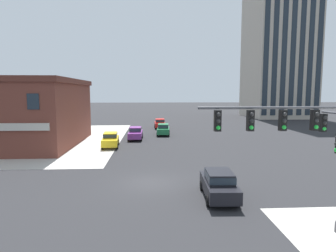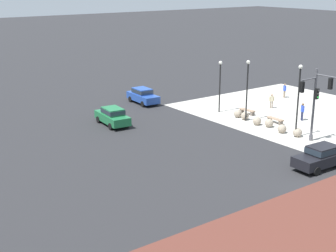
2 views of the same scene
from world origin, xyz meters
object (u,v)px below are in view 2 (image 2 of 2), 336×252
traffic_signal_main (331,95)px  car_parked_curb (113,116)px  bench_mid_block (247,111)px  street_lamp_corner_near (299,93)px  pedestrian_near_bench (272,100)px  pedestrian_walking_east (285,90)px  pedestrian_at_curb (302,111)px  car_main_southbound_near (143,95)px  car_main_mid (321,156)px  bollard_sphere_curb_a (297,132)px  street_lamp_mid_sidewalk (247,84)px  bollard_sphere_curb_b (282,129)px  bench_near_signal (275,120)px  bollard_sphere_curb_d (257,121)px  bollard_sphere_curb_c (269,123)px  bollard_sphere_curb_f (238,114)px  street_lamp_corner_far (220,80)px  bollard_sphere_curb_e (245,116)px

traffic_signal_main → car_parked_curb: bearing=35.2°
bench_mid_block → street_lamp_corner_near: size_ratio=0.29×
pedestrian_near_bench → pedestrian_walking_east: bearing=-63.5°
pedestrian_at_curb → car_parked_curb: 18.27m
car_main_southbound_near → car_main_mid: same height
bollard_sphere_curb_a → street_lamp_mid_sidewalk: size_ratio=0.13×
bench_mid_block → bollard_sphere_curb_a: bearing=166.9°
street_lamp_mid_sidewalk → car_main_mid: street_lamp_mid_sidewalk is taller
pedestrian_near_bench → street_lamp_mid_sidewalk: (-1.86, 5.66, 2.78)m
bollard_sphere_curb_b → bench_near_signal: bearing=-37.4°
bollard_sphere_curb_a → bollard_sphere_curb_d: size_ratio=1.00×
bollard_sphere_curb_c → pedestrian_near_bench: 7.13m
street_lamp_mid_sidewalk → car_main_southbound_near: street_lamp_mid_sidewalk is taller
street_lamp_corner_near → bollard_sphere_curb_f: bearing=-3.0°
street_lamp_corner_near → bollard_sphere_curb_d: bearing=0.3°
bollard_sphere_curb_f → pedestrian_near_bench: 5.43m
bollard_sphere_curb_c → car_main_southbound_near: bearing=16.8°
street_lamp_corner_far → car_parked_curb: street_lamp_corner_far is taller
bollard_sphere_curb_c → car_main_southbound_near: car_main_southbound_near is taller
bollard_sphere_curb_b → pedestrian_walking_east: 13.97m
car_parked_curb → bollard_sphere_curb_c: bearing=-129.0°
traffic_signal_main → pedestrian_walking_east: 17.49m
traffic_signal_main → pedestrian_walking_east: traffic_signal_main is taller
bench_mid_block → street_lamp_corner_near: 8.88m
bollard_sphere_curb_a → pedestrian_near_bench: (8.10, -5.60, 0.48)m
traffic_signal_main → car_main_mid: 6.24m
bollard_sphere_curb_a → car_main_southbound_near: (18.00, 4.20, 0.52)m
bollard_sphere_curb_c → pedestrian_at_curb: pedestrian_at_curb is taller
bollard_sphere_curb_f → bench_near_signal: size_ratio=0.43×
bollard_sphere_curb_f → bollard_sphere_curb_d: bearing=172.1°
bollard_sphere_curb_b → car_main_mid: 8.55m
bollard_sphere_curb_e → car_parked_curb: car_parked_curb is taller
bench_mid_block → car_main_southbound_near: bearing=31.0°
bollard_sphere_curb_b → bench_mid_block: bearing=-18.0°
pedestrian_at_curb → car_parked_curb: (9.55, 15.58, -0.08)m
bench_mid_block → traffic_signal_main: bearing=170.1°
bollard_sphere_curb_f → car_main_mid: (-13.44, 4.72, 0.52)m
bollard_sphere_curb_a → pedestrian_near_bench: pedestrian_near_bench is taller
pedestrian_walking_east → street_lamp_mid_sidewalk: size_ratio=0.28×
bollard_sphere_curb_c → bollard_sphere_curb_d: same height
bollard_sphere_curb_e → street_lamp_corner_near: bearing=176.8°
pedestrian_near_bench → street_lamp_corner_near: (-8.04, 5.78, 3.02)m
pedestrian_at_curb → street_lamp_mid_sidewalk: (3.13, 4.51, 2.66)m
pedestrian_walking_east → street_lamp_mid_sidewalk: bearing=112.2°
traffic_signal_main → car_main_southbound_near: 21.71m
pedestrian_walking_east → street_lamp_corner_near: bearing=134.5°
street_lamp_corner_far → bollard_sphere_curb_e: bearing=-178.7°
car_main_southbound_near → bollard_sphere_curb_d: bearing=-163.4°
bollard_sphere_curb_b → car_main_southbound_near: (16.45, 3.97, 0.52)m
pedestrian_at_curb → bollard_sphere_curb_b: bearing=108.5°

